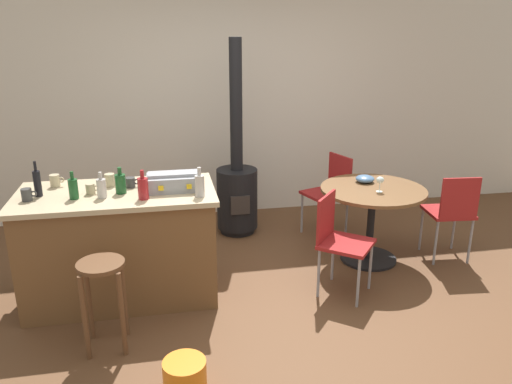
{
  "coord_description": "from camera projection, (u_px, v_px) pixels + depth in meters",
  "views": [
    {
      "loc": [
        -0.85,
        -3.55,
        2.2
      ],
      "look_at": [
        -0.07,
        0.54,
        0.81
      ],
      "focal_mm": 35.65,
      "sensor_mm": 36.0,
      "label": 1
    }
  ],
  "objects": [
    {
      "name": "back_wall",
      "position": [
        233.0,
        100.0,
        5.86
      ],
      "size": [
        8.0,
        0.1,
        2.7
      ],
      "primitive_type": "cube",
      "color": "beige",
      "rests_on": "ground_plane"
    },
    {
      "name": "folding_chair_near",
      "position": [
        452.0,
        210.0,
        4.8
      ],
      "size": [
        0.44,
        0.44,
        0.87
      ],
      "color": "maroon",
      "rests_on": "ground_plane"
    },
    {
      "name": "bottle_1",
      "position": [
        200.0,
        185.0,
        3.89
      ],
      "size": [
        0.07,
        0.07,
        0.23
      ],
      "color": "#B7B2AD",
      "rests_on": "kitchen_island"
    },
    {
      "name": "wood_stove",
      "position": [
        237.0,
        187.0,
        5.46
      ],
      "size": [
        0.44,
        0.45,
        2.06
      ],
      "color": "black",
      "rests_on": "ground_plane"
    },
    {
      "name": "cup_0",
      "position": [
        27.0,
        195.0,
        3.81
      ],
      "size": [
        0.11,
        0.08,
        0.09
      ],
      "color": "#383838",
      "rests_on": "kitchen_island"
    },
    {
      "name": "bottle_4",
      "position": [
        102.0,
        188.0,
        3.86
      ],
      "size": [
        0.07,
        0.07,
        0.2
      ],
      "color": "#B7B2AD",
      "rests_on": "kitchen_island"
    },
    {
      "name": "serving_bowl",
      "position": [
        365.0,
        179.0,
        4.9
      ],
      "size": [
        0.18,
        0.18,
        0.07
      ],
      "primitive_type": "ellipsoid",
      "color": "#4C7099",
      "rests_on": "dining_table"
    },
    {
      "name": "cup_1",
      "position": [
        91.0,
        189.0,
        3.96
      ],
      "size": [
        0.11,
        0.07,
        0.08
      ],
      "color": "tan",
      "rests_on": "kitchen_island"
    },
    {
      "name": "cup_4",
      "position": [
        131.0,
        182.0,
        4.12
      ],
      "size": [
        0.11,
        0.08,
        0.08
      ],
      "color": "#383838",
      "rests_on": "kitchen_island"
    },
    {
      "name": "toolbox",
      "position": [
        174.0,
        182.0,
        4.05
      ],
      "size": [
        0.43,
        0.26,
        0.14
      ],
      "color": "gray",
      "rests_on": "kitchen_island"
    },
    {
      "name": "bottle_5",
      "position": [
        143.0,
        188.0,
        3.83
      ],
      "size": [
        0.08,
        0.08,
        0.23
      ],
      "color": "maroon",
      "rests_on": "kitchen_island"
    },
    {
      "name": "kitchen_island",
      "position": [
        121.0,
        245.0,
        4.17
      ],
      "size": [
        1.56,
        0.8,
        0.92
      ],
      "color": "brown",
      "rests_on": "ground_plane"
    },
    {
      "name": "plastic_bucket",
      "position": [
        185.0,
        377.0,
        3.15
      ],
      "size": [
        0.27,
        0.27,
        0.22
      ],
      "primitive_type": "cylinder",
      "color": "orange",
      "rests_on": "ground_plane"
    },
    {
      "name": "wooden_stool",
      "position": [
        103.0,
        287.0,
        3.48
      ],
      "size": [
        0.32,
        0.32,
        0.66
      ],
      "color": "brown",
      "rests_on": "ground_plane"
    },
    {
      "name": "cup_2",
      "position": [
        110.0,
        180.0,
        4.14
      ],
      "size": [
        0.12,
        0.08,
        0.11
      ],
      "color": "tan",
      "rests_on": "kitchen_island"
    },
    {
      "name": "ground_plane",
      "position": [
        277.0,
        305.0,
        4.16
      ],
      "size": [
        8.8,
        8.8,
        0.0
      ],
      "primitive_type": "plane",
      "color": "brown"
    },
    {
      "name": "bottle_2",
      "position": [
        121.0,
        183.0,
        3.97
      ],
      "size": [
        0.08,
        0.08,
        0.21
      ],
      "color": "#194C23",
      "rests_on": "kitchen_island"
    },
    {
      "name": "cup_3",
      "position": [
        55.0,
        181.0,
        4.13
      ],
      "size": [
        0.11,
        0.08,
        0.1
      ],
      "color": "tan",
      "rests_on": "kitchen_island"
    },
    {
      "name": "bottle_3",
      "position": [
        37.0,
        183.0,
        3.89
      ],
      "size": [
        0.06,
        0.06,
        0.28
      ],
      "color": "black",
      "rests_on": "kitchen_island"
    },
    {
      "name": "dining_table",
      "position": [
        372.0,
        206.0,
        4.78
      ],
      "size": [
        0.98,
        0.98,
        0.73
      ],
      "color": "black",
      "rests_on": "ground_plane"
    },
    {
      "name": "folding_chair_left",
      "position": [
        339.0,
        237.0,
        4.22
      ],
      "size": [
        0.56,
        0.56,
        0.85
      ],
      "color": "maroon",
      "rests_on": "ground_plane"
    },
    {
      "name": "bottle_0",
      "position": [
        73.0,
        188.0,
        3.84
      ],
      "size": [
        0.07,
        0.07,
        0.21
      ],
      "color": "#194C23",
      "rests_on": "kitchen_island"
    },
    {
      "name": "wine_glass",
      "position": [
        380.0,
        181.0,
        4.6
      ],
      "size": [
        0.07,
        0.07,
        0.14
      ],
      "color": "silver",
      "rests_on": "dining_table"
    },
    {
      "name": "folding_chair_far",
      "position": [
        330.0,
        189.0,
        5.42
      ],
      "size": [
        0.51,
        0.51,
        0.86
      ],
      "color": "maroon",
      "rests_on": "ground_plane"
    }
  ]
}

